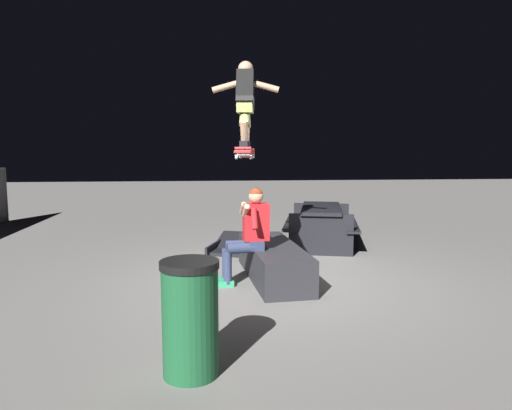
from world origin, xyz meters
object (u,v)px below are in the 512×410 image
(ledge_box_main, at_px, (273,262))
(person_sitting_on_ledge, at_px, (248,231))
(kicker_ramp, at_px, (240,247))
(trash_bin, at_px, (190,318))
(skateboard, at_px, (245,153))
(skater_airborne, at_px, (245,100))
(picnic_table_back, at_px, (321,220))

(ledge_box_main, distance_m, person_sitting_on_ledge, 0.66)
(person_sitting_on_ledge, distance_m, kicker_ramp, 2.18)
(kicker_ramp, bearing_deg, trash_bin, 171.72)
(skateboard, distance_m, kicker_ramp, 2.74)
(person_sitting_on_ledge, relative_size, skater_airborne, 1.17)
(picnic_table_back, bearing_deg, ledge_box_main, 150.51)
(skateboard, relative_size, kicker_ramp, 0.77)
(kicker_ramp, xyz_separation_m, trash_bin, (-4.61, 0.67, 0.42))
(skater_airborne, bearing_deg, kicker_ramp, -1.20)
(ledge_box_main, relative_size, skater_airborne, 1.87)
(skateboard, height_order, skater_airborne, skater_airborne)
(person_sitting_on_ledge, bearing_deg, skater_airborne, 87.58)
(person_sitting_on_ledge, distance_m, skateboard, 1.05)
(skateboard, bearing_deg, person_sitting_on_ledge, -38.19)
(person_sitting_on_ledge, height_order, picnic_table_back, person_sitting_on_ledge)
(trash_bin, bearing_deg, skater_airborne, -13.90)
(ledge_box_main, distance_m, skater_airborne, 2.27)
(skateboard, height_order, trash_bin, skateboard)
(ledge_box_main, distance_m, picnic_table_back, 2.39)
(ledge_box_main, xyz_separation_m, trash_bin, (-2.77, 1.03, 0.24))
(person_sitting_on_ledge, bearing_deg, trash_bin, 165.35)
(kicker_ramp, relative_size, picnic_table_back, 0.69)
(ledge_box_main, distance_m, skateboard, 1.62)
(skateboard, relative_size, skater_airborne, 0.93)
(skater_airborne, distance_m, trash_bin, 3.28)
(person_sitting_on_ledge, xyz_separation_m, skater_airborne, (0.00, 0.03, 1.73))
(ledge_box_main, xyz_separation_m, person_sitting_on_ledge, (-0.24, 0.37, 0.49))
(kicker_ramp, bearing_deg, skater_airborne, 178.80)
(picnic_table_back, bearing_deg, skateboard, 146.15)
(person_sitting_on_ledge, height_order, kicker_ramp, person_sitting_on_ledge)
(ledge_box_main, relative_size, skateboard, 2.02)
(skater_airborne, height_order, picnic_table_back, skater_airborne)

